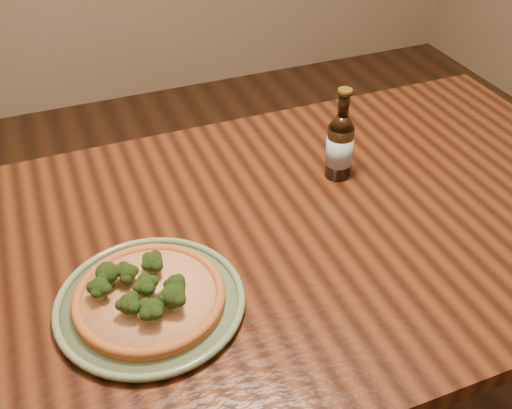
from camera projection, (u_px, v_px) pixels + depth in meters
name	position (u px, v px, depth m)	size (l,w,h in m)	color
table	(278.00, 263.00, 1.27)	(1.60, 0.90, 0.75)	#421F0E
plate	(150.00, 302.00, 1.04)	(0.33, 0.33, 0.02)	#637A54
pizza	(148.00, 295.00, 1.03)	(0.26, 0.26, 0.07)	#AB5B26
beer_bottle	(340.00, 145.00, 1.31)	(0.06, 0.06, 0.22)	black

